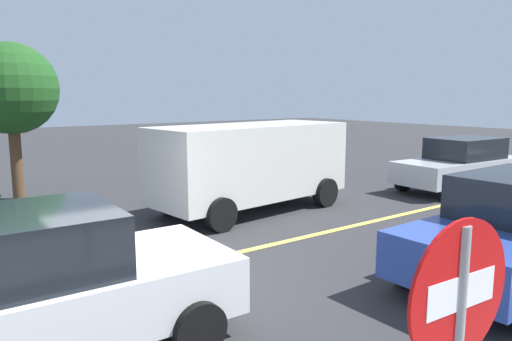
{
  "coord_description": "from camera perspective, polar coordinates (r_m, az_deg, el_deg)",
  "views": [
    {
      "loc": [
        -2.89,
        -7.18,
        2.93
      ],
      "look_at": [
        2.8,
        0.6,
        1.41
      ],
      "focal_mm": 33.64,
      "sensor_mm": 36.0,
      "label": 1
    }
  ],
  "objects": [
    {
      "name": "car_silver_mid_road",
      "position": [
        16.21,
        23.22,
        0.73
      ],
      "size": [
        4.66,
        2.13,
        1.63
      ],
      "color": "#B7BABF",
      "rests_on": "ground_plane"
    },
    {
      "name": "lane_marking_centre",
      "position": [
        9.74,
        3.07,
        -8.54
      ],
      "size": [
        28.0,
        0.16,
        0.01
      ],
      "primitive_type": "cube",
      "color": "#E0D14C"
    },
    {
      "name": "white_van",
      "position": [
        12.14,
        -0.57,
        1.08
      ],
      "size": [
        5.39,
        2.72,
        2.2
      ],
      "color": "silver",
      "rests_on": "ground_plane"
    },
    {
      "name": "car_white_near_curb",
      "position": [
        5.9,
        -25.17,
        -12.6
      ],
      "size": [
        4.42,
        2.14,
        1.7
      ],
      "color": "white",
      "rests_on": "ground_plane"
    },
    {
      "name": "ground_plane",
      "position": [
        8.28,
        -13.62,
        -12.04
      ],
      "size": [
        80.0,
        80.0,
        0.0
      ],
      "primitive_type": "plane",
      "color": "#2D2D30"
    },
    {
      "name": "tree_left_verge",
      "position": [
        14.91,
        -27.14,
        8.58
      ],
      "size": [
        2.51,
        2.51,
        4.37
      ],
      "color": "#513823",
      "rests_on": "ground_plane"
    }
  ]
}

